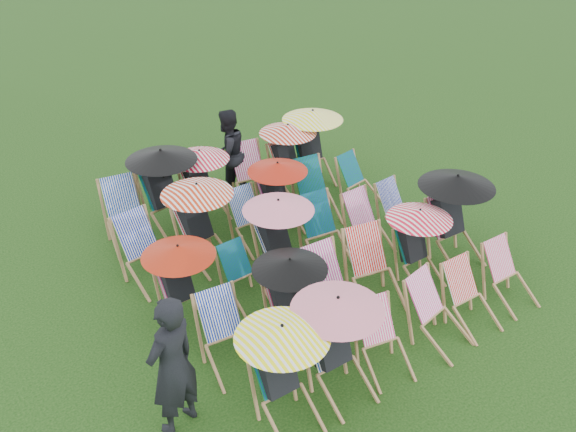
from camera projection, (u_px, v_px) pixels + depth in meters
ground at (308, 271)px, 10.03m from camera, size 100.00×100.00×0.00m
deckchair_0 at (284, 373)px, 7.21m from camera, size 1.08×1.12×1.29m
deckchair_1 at (338, 345)px, 7.57m from camera, size 1.11×1.15×1.32m
deckchair_2 at (384, 341)px, 8.01m from camera, size 0.72×0.89×0.87m
deckchair_3 at (439, 313)px, 8.42m from camera, size 0.78×0.96×0.94m
deckchair_4 at (472, 298)px, 8.75m from camera, size 0.60×0.83×0.88m
deckchair_5 at (511, 275)px, 9.19m from camera, size 0.59×0.82×0.87m
deckchair_6 at (228, 336)px, 8.04m from camera, size 0.71×0.93×0.95m
deckchair_7 at (291, 298)px, 8.44m from camera, size 1.00×1.05×1.19m
deckchair_8 at (333, 288)px, 8.85m from camera, size 0.70×0.95×1.00m
deckchair_9 at (375, 270)px, 9.16m from camera, size 0.85×1.06×1.03m
deckchair_10 at (419, 245)px, 9.55m from camera, size 0.98×1.01×1.16m
deckchair_11 at (455, 217)px, 9.99m from camera, size 1.18×1.24×1.41m
deckchair_12 at (182, 284)px, 8.70m from camera, size 1.00×1.05×1.19m
deckchair_13 at (244, 276)px, 9.24m from camera, size 0.58×0.78×0.81m
deckchair_14 at (281, 238)px, 9.60m from camera, size 1.07×1.16×1.27m
deckchair_15 at (325, 232)px, 10.06m from camera, size 0.76×0.99×1.00m
deckchair_16 at (368, 223)px, 10.38m from camera, size 0.63×0.85×0.90m
deckchair_17 at (399, 209)px, 10.84m from camera, size 0.61×0.81×0.83m
deckchair_18 at (147, 252)px, 9.57m from camera, size 0.78×1.01×1.02m
deckchair_19 at (201, 223)px, 9.91m from camera, size 1.12×1.22×1.33m
deckchair_20 at (252, 220)px, 10.46m from camera, size 0.62×0.85×0.90m
deckchair_21 at (279, 196)px, 10.79m from camera, size 1.01×1.05×1.20m
deckchair_22 at (316, 192)px, 11.17m from camera, size 0.77×0.99×1.00m
deckchair_23 at (360, 181)px, 11.67m from camera, size 0.71×0.89×0.87m
deckchair_24 at (127, 215)px, 10.48m from camera, size 0.81×1.03×1.03m
deckchair_25 at (165, 189)px, 10.75m from camera, size 1.19×1.27×1.41m
deckchair_26 at (203, 183)px, 11.15m from camera, size 1.03×1.11×1.22m
deckchair_27 at (253, 176)px, 11.67m from camera, size 0.81×1.03×1.02m
deckchair_28 at (289, 157)px, 12.00m from camera, size 1.07×1.13×1.27m
deckchair_29 at (313, 145)px, 12.31m from camera, size 1.17×1.24×1.38m
person_left at (172, 366)px, 6.98m from camera, size 0.77×0.63×1.82m
person_rear at (227, 153)px, 11.75m from camera, size 0.92×0.79×1.66m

